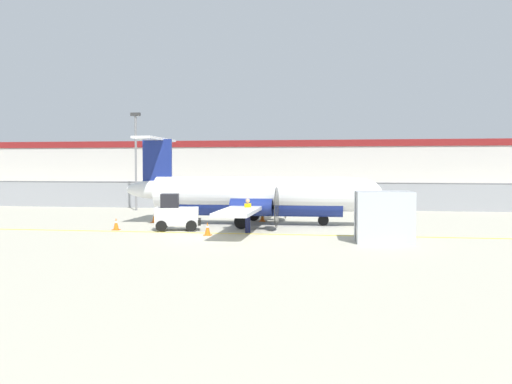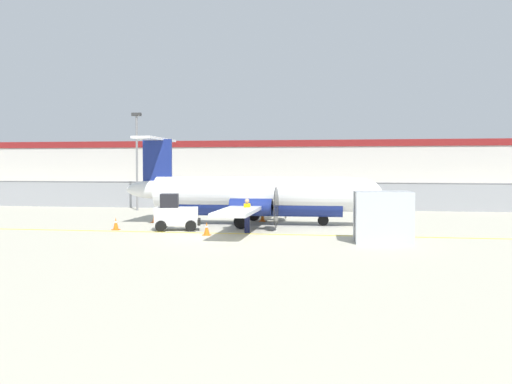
% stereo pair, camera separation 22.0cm
% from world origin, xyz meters
% --- Properties ---
extents(ground_plane, '(140.00, 140.00, 0.01)m').
position_xyz_m(ground_plane, '(0.00, 2.00, 0.00)').
color(ground_plane, '#B2AD99').
extents(perimeter_fence, '(98.00, 0.10, 2.10)m').
position_xyz_m(perimeter_fence, '(0.00, 18.00, 1.12)').
color(perimeter_fence, gray).
rests_on(perimeter_fence, ground).
extents(parking_lot_strip, '(98.00, 17.00, 0.12)m').
position_xyz_m(parking_lot_strip, '(0.00, 29.50, 0.06)').
color(parking_lot_strip, '#38383A').
rests_on(parking_lot_strip, ground).
extents(background_building, '(91.00, 8.10, 6.50)m').
position_xyz_m(background_building, '(0.00, 47.99, 3.26)').
color(background_building, beige).
rests_on(background_building, ground).
extents(commuter_airplane, '(14.60, 16.03, 4.92)m').
position_xyz_m(commuter_airplane, '(0.44, 6.38, 1.60)').
color(commuter_airplane, white).
rests_on(commuter_airplane, ground).
extents(baggage_tug, '(2.53, 1.84, 1.88)m').
position_xyz_m(baggage_tug, '(-3.28, 2.93, 0.86)').
color(baggage_tug, silver).
rests_on(baggage_tug, ground).
extents(ground_crew_worker, '(0.43, 0.54, 1.70)m').
position_xyz_m(ground_crew_worker, '(0.56, 2.41, 0.95)').
color(ground_crew_worker, '#191E4C').
rests_on(ground_crew_worker, ground).
extents(cargo_container, '(2.52, 2.14, 2.20)m').
position_xyz_m(cargo_container, '(6.98, 0.01, 1.10)').
color(cargo_container, '#B7BCC1').
rests_on(cargo_container, ground).
extents(traffic_cone_near_left, '(0.36, 0.36, 0.64)m').
position_xyz_m(traffic_cone_near_left, '(-6.36, 2.56, 0.31)').
color(traffic_cone_near_left, orange).
rests_on(traffic_cone_near_left, ground).
extents(traffic_cone_near_right, '(0.36, 0.36, 0.64)m').
position_xyz_m(traffic_cone_near_right, '(-1.14, 1.07, 0.31)').
color(traffic_cone_near_right, orange).
rests_on(traffic_cone_near_right, ground).
extents(traffic_cone_far_left, '(0.36, 0.36, 0.64)m').
position_xyz_m(traffic_cone_far_left, '(0.42, 8.28, 0.31)').
color(traffic_cone_far_left, orange).
rests_on(traffic_cone_far_left, ground).
extents(traffic_cone_far_right, '(0.36, 0.36, 0.64)m').
position_xyz_m(traffic_cone_far_right, '(-5.71, 6.63, 0.31)').
color(traffic_cone_far_right, orange).
rests_on(traffic_cone_far_right, ground).
extents(parked_car_0, '(4.34, 2.31, 1.58)m').
position_xyz_m(parked_car_0, '(-13.26, 28.36, 0.89)').
color(parked_car_0, slate).
rests_on(parked_car_0, parking_lot_strip).
extents(parked_car_1, '(4.38, 2.41, 1.58)m').
position_xyz_m(parked_car_1, '(-4.84, 24.37, 0.89)').
color(parked_car_1, silver).
rests_on(parked_car_1, parking_lot_strip).
extents(parked_car_2, '(4.37, 2.39, 1.58)m').
position_xyz_m(parked_car_2, '(3.55, 29.89, 0.89)').
color(parked_car_2, red).
rests_on(parked_car_2, parking_lot_strip).
extents(parked_car_3, '(4.23, 2.06, 1.58)m').
position_xyz_m(parked_car_3, '(13.47, 27.69, 0.89)').
color(parked_car_3, '#B28C19').
rests_on(parked_car_3, parking_lot_strip).
extents(apron_light_pole, '(0.70, 0.30, 7.27)m').
position_xyz_m(apron_light_pole, '(-10.16, 15.31, 4.30)').
color(apron_light_pole, slate).
rests_on(apron_light_pole, ground).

